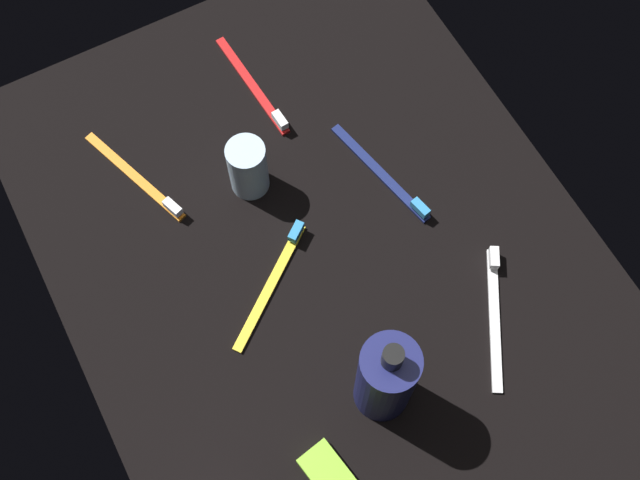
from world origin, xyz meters
TOP-DOWN VIEW (x-y plane):
  - ground_plane at (0.00, 0.00)cm, footprint 84.00×64.00cm
  - lotion_bottle at (19.40, -2.39)cm, footprint 6.46×6.46cm
  - deodorant_stick at (-12.44, -3.55)cm, footprint 4.95×4.95cm
  - toothbrush_orange at (-19.38, -16.05)cm, footprint 17.38×7.10cm
  - toothbrush_white at (17.15, 14.76)cm, footprint 16.06×10.27cm
  - toothbrush_navy at (-4.65, 12.20)cm, footprint 17.85×4.96cm
  - toothbrush_yellow at (0.84, -6.89)cm, footprint 11.76×15.12cm
  - toothbrush_red at (-24.63, 3.38)cm, footprint 18.04×2.46cm

SIDE VIEW (x-z plane):
  - ground_plane at x=0.00cm, z-range -1.20..0.00cm
  - toothbrush_orange at x=-19.38cm, z-range -0.44..1.66cm
  - toothbrush_white at x=17.15cm, z-range -0.44..1.66cm
  - toothbrush_navy at x=-4.65cm, z-range -0.44..1.66cm
  - toothbrush_yellow at x=0.84cm, z-range -0.44..1.66cm
  - toothbrush_red at x=-24.63cm, z-range -0.44..1.66cm
  - deodorant_stick at x=-12.44cm, z-range 0.00..8.68cm
  - lotion_bottle at x=19.40cm, z-range -1.21..16.74cm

